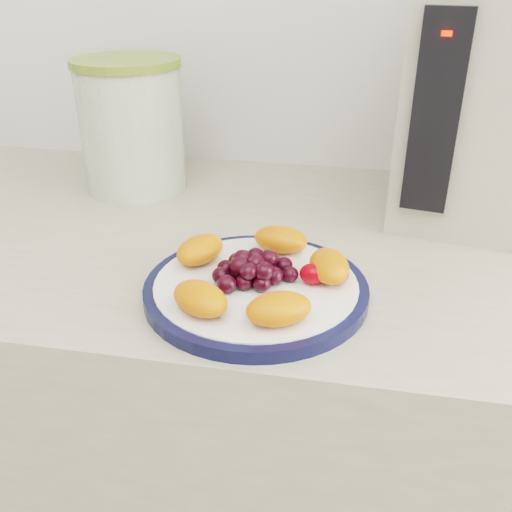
# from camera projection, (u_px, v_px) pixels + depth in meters

# --- Properties ---
(counter) EXTENTS (3.50, 0.60, 0.90)m
(counter) POSITION_uv_depth(u_px,v_px,m) (336.00, 475.00, 0.98)
(counter) COLOR #B4AB94
(counter) RESTS_ON floor
(cabinet_face) EXTENTS (3.48, 0.58, 0.84)m
(cabinet_face) POSITION_uv_depth(u_px,v_px,m) (335.00, 487.00, 0.99)
(cabinet_face) COLOR #93664C
(cabinet_face) RESTS_ON floor
(plate_rim) EXTENTS (0.25, 0.25, 0.01)m
(plate_rim) POSITION_uv_depth(u_px,v_px,m) (256.00, 289.00, 0.64)
(plate_rim) COLOR #0D1234
(plate_rim) RESTS_ON counter
(plate_face) EXTENTS (0.23, 0.23, 0.02)m
(plate_face) POSITION_uv_depth(u_px,v_px,m) (256.00, 289.00, 0.64)
(plate_face) COLOR white
(plate_face) RESTS_ON counter
(canister) EXTENTS (0.18, 0.18, 0.19)m
(canister) POSITION_uv_depth(u_px,v_px,m) (132.00, 130.00, 0.90)
(canister) COLOR #335912
(canister) RESTS_ON counter
(canister_lid) EXTENTS (0.18, 0.18, 0.01)m
(canister_lid) POSITION_uv_depth(u_px,v_px,m) (126.00, 62.00, 0.85)
(canister_lid) COLOR olive
(canister_lid) RESTS_ON canister
(appliance_body) EXTENTS (0.23, 0.29, 0.33)m
(appliance_body) POSITION_uv_depth(u_px,v_px,m) (481.00, 99.00, 0.79)
(appliance_body) COLOR #B0AB9A
(appliance_body) RESTS_ON counter
(appliance_panel) EXTENTS (0.06, 0.03, 0.24)m
(appliance_panel) POSITION_uv_depth(u_px,v_px,m) (436.00, 115.00, 0.69)
(appliance_panel) COLOR black
(appliance_panel) RESTS_ON appliance_body
(appliance_led) EXTENTS (0.01, 0.01, 0.01)m
(appliance_led) POSITION_uv_depth(u_px,v_px,m) (447.00, 33.00, 0.64)
(appliance_led) COLOR #FF0C05
(appliance_led) RESTS_ON appliance_panel
(fruit_plate) EXTENTS (0.22, 0.22, 0.03)m
(fruit_plate) POSITION_uv_depth(u_px,v_px,m) (260.00, 270.00, 0.63)
(fruit_plate) COLOR #E75412
(fruit_plate) RESTS_ON plate_face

